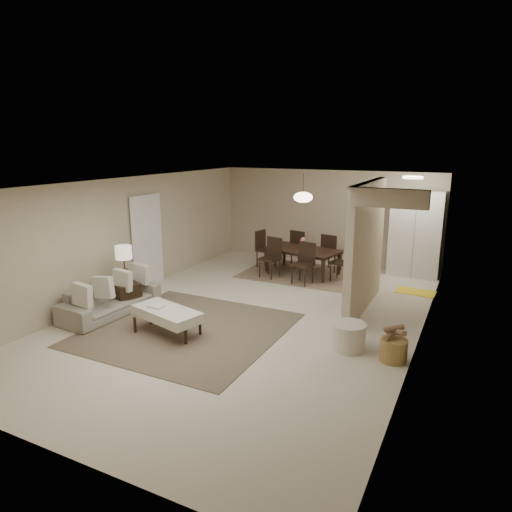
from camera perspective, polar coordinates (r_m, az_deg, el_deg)
The scene contains 22 objects.
floor at distance 8.78m, azimuth -0.45°, elevation -7.34°, with size 9.00×9.00×0.00m, color beige.
ceiling at distance 8.21m, azimuth -0.48°, elevation 9.14°, with size 9.00×9.00×0.00m, color white.
back_wall at distance 12.52m, azimuth 8.90°, elevation 4.86°, with size 6.00×6.00×0.00m, color tan.
left_wall at distance 10.10m, azimuth -15.86°, elevation 2.34°, with size 9.00×9.00×0.00m, color tan.
right_wall at distance 7.59m, azimuth 20.21°, elevation -1.73°, with size 9.00×9.00×0.00m, color tan.
partition at distance 8.97m, azimuth 13.54°, elevation 1.08°, with size 0.15×2.50×2.50m, color tan.
doorway at distance 10.56m, azimuth -13.49°, elevation 1.70°, with size 0.04×0.90×2.04m, color black.
pantry_cabinet at distance 11.73m, azimuth 19.34°, elevation 2.64°, with size 1.20×0.55×2.10m, color silver.
flush_light at distance 10.62m, azimuth 19.00°, elevation 9.26°, with size 0.44×0.44×0.05m, color white.
living_rug at distance 8.20m, azimuth -8.57°, elevation -9.06°, with size 3.20×3.20×0.01m, color brown.
sofa at distance 9.16m, azimuth -17.72°, elevation -5.18°, with size 0.78×1.99×0.58m, color gray.
ottoman_bench at distance 7.95m, azimuth -11.10°, elevation -7.13°, with size 1.37×0.89×0.45m.
side_table at distance 9.40m, azimuth -15.87°, elevation -4.80°, with size 0.46×0.46×0.51m, color black.
table_lamp at distance 9.18m, azimuth -16.20°, elevation 0.03°, with size 0.32×0.32×0.76m.
round_pouf at distance 7.46m, azimuth 11.51°, elevation -9.84°, with size 0.55×0.55×0.42m, color silver.
wicker_basket at distance 7.27m, azimuth 16.79°, elevation -11.19°, with size 0.41×0.41×0.34m, color olive.
dining_rug at distance 11.50m, azimuth 5.67°, elevation -2.20°, with size 2.80×2.10×0.01m, color #736047.
dining_table at distance 11.42m, azimuth 5.71°, elevation -0.70°, with size 1.80×1.01×0.63m, color black.
dining_chairs at distance 11.38m, azimuth 5.73°, elevation 0.11°, with size 2.63×2.09×0.97m.
vase at distance 11.32m, azimuth 5.76°, elevation 1.26°, with size 0.16×0.16×0.17m, color silver.
yellow_mat at distance 10.65m, azimuth 19.32°, elevation -4.26°, with size 0.82×0.50×0.01m, color yellow.
pendant_light at distance 11.12m, azimuth 5.91°, elevation 7.32°, with size 0.46×0.46×0.71m.
Camera 1 is at (3.70, -7.30, 3.18)m, focal length 32.00 mm.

